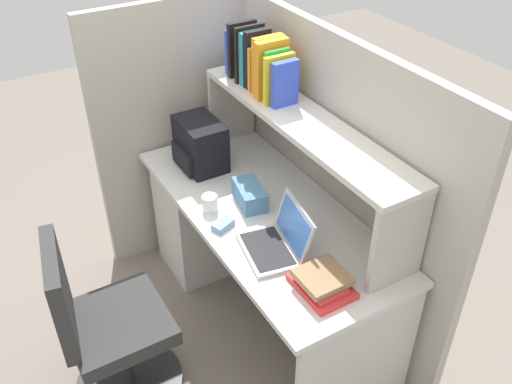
# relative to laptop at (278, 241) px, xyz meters

# --- Properties ---
(ground_plane) EXTENTS (8.00, 8.00, 0.00)m
(ground_plane) POSITION_rel_laptop_xyz_m (-0.29, 0.11, -0.78)
(ground_plane) COLOR slate
(desk) EXTENTS (1.60, 0.70, 0.73)m
(desk) POSITION_rel_laptop_xyz_m (-0.68, 0.11, -0.38)
(desk) COLOR silver
(desk) RESTS_ON ground_plane
(cubicle_partition_rear) EXTENTS (1.84, 0.05, 1.55)m
(cubicle_partition_rear) POSITION_rel_laptop_xyz_m (-0.29, 0.49, -0.01)
(cubicle_partition_rear) COLOR #B2ADA0
(cubicle_partition_rear) RESTS_ON ground_plane
(cubicle_partition_left) EXTENTS (0.05, 1.06, 1.55)m
(cubicle_partition_left) POSITION_rel_laptop_xyz_m (-1.14, 0.06, -0.01)
(cubicle_partition_left) COLOR #B2ADA0
(cubicle_partition_left) RESTS_ON ground_plane
(overhead_hutch) EXTENTS (1.44, 0.28, 0.45)m
(overhead_hutch) POSITION_rel_laptop_xyz_m (-0.29, 0.31, 0.30)
(overhead_hutch) COLOR #BCB7AC
(overhead_hutch) RESTS_ON desk
(reference_books_on_shelf) EXTENTS (0.49, 0.18, 0.29)m
(reference_books_on_shelf) POSITION_rel_laptop_xyz_m (-0.67, 0.30, 0.53)
(reference_books_on_shelf) COLOR blue
(reference_books_on_shelf) RESTS_ON overhead_hutch
(laptop) EXTENTS (0.35, 0.31, 0.22)m
(laptop) POSITION_rel_laptop_xyz_m (0.00, 0.00, 0.00)
(laptop) COLOR #B7BABF
(laptop) RESTS_ON desk
(backpack) EXTENTS (0.30, 0.22, 0.27)m
(backpack) POSITION_rel_laptop_xyz_m (-0.81, 0.01, 0.08)
(backpack) COLOR black
(backpack) RESTS_ON desk
(computer_mouse) EXTENTS (0.09, 0.12, 0.03)m
(computer_mouse) POSITION_rel_laptop_xyz_m (-0.26, -0.14, -0.03)
(computer_mouse) COLOR #7299C6
(computer_mouse) RESTS_ON desk
(paper_cup) EXTENTS (0.08, 0.08, 0.08)m
(paper_cup) POSITION_rel_laptop_xyz_m (-0.42, -0.13, -0.01)
(paper_cup) COLOR white
(paper_cup) RESTS_ON desk
(tissue_box) EXTENTS (0.24, 0.16, 0.10)m
(tissue_box) POSITION_rel_laptop_xyz_m (-0.37, 0.07, -0.00)
(tissue_box) COLOR teal
(tissue_box) RESTS_ON desk
(desk_book_stack) EXTENTS (0.25, 0.20, 0.08)m
(desk_book_stack) POSITION_rel_laptop_xyz_m (0.30, 0.02, -0.01)
(desk_book_stack) COLOR red
(desk_book_stack) RESTS_ON desk
(office_chair) EXTENTS (0.52, 0.52, 0.93)m
(office_chair) POSITION_rel_laptop_xyz_m (-0.21, -0.77, -0.39)
(office_chair) COLOR black
(office_chair) RESTS_ON ground_plane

